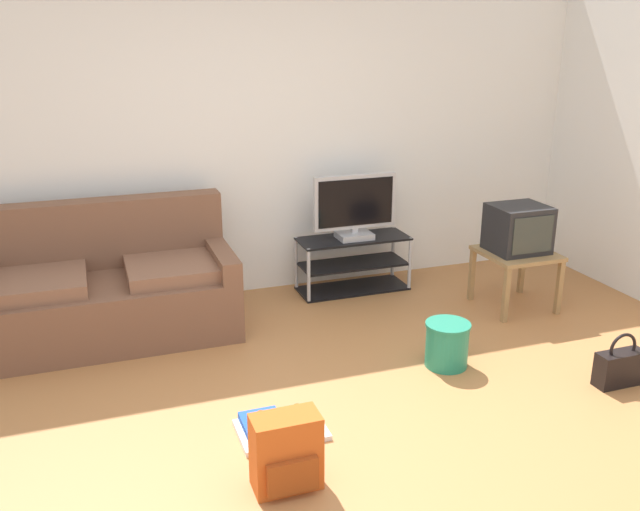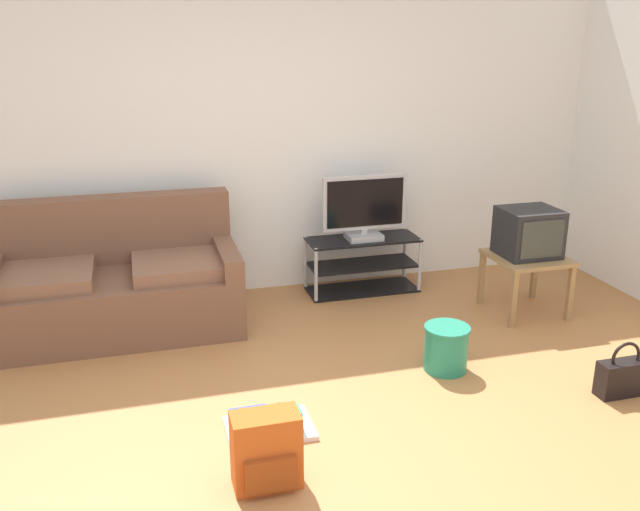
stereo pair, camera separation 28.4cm
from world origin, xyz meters
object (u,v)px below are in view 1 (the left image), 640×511
handbag (620,367)px  crt_tv (518,229)px  backpack (286,453)px  couch (108,290)px  flat_tv (355,208)px  side_table (516,260)px  cleaning_bucket (447,343)px  tv_stand (353,264)px  floor_tray (280,426)px

handbag → crt_tv: bearing=84.9°
crt_tv → backpack: crt_tv is taller
couch → flat_tv: size_ratio=2.50×
flat_tv → side_table: 1.36m
cleaning_bucket → tv_stand: bearing=92.3°
flat_tv → couch: bearing=-173.9°
tv_stand → handbag: size_ratio=2.67×
couch → flat_tv: 2.06m
tv_stand → flat_tv: size_ratio=1.32×
crt_tv → flat_tv: bearing=145.4°
cleaning_bucket → crt_tv: bearing=36.0°
backpack → floor_tray: 0.49m
handbag → floor_tray: size_ratio=0.73×
tv_stand → side_table: 1.34m
backpack → tv_stand: bearing=57.5°
tv_stand → side_table: side_table is taller
floor_tray → crt_tv: bearing=26.5°
crt_tv → handbag: bearing=-95.1°
tv_stand → side_table: size_ratio=1.72×
backpack → handbag: (2.26, 0.27, -0.07)m
tv_stand → backpack: bearing=-118.9°
side_table → cleaning_bucket: bearing=-144.6°
couch → cleaning_bucket: (2.07, -1.27, -0.18)m
backpack → handbag: size_ratio=1.10×
cleaning_bucket → flat_tv: bearing=92.4°
couch → tv_stand: bearing=6.7°
couch → handbag: bearing=-32.0°
crt_tv → handbag: 1.43m
couch → cleaning_bucket: bearing=-31.5°
handbag → floor_tray: (-2.16, 0.19, -0.08)m
backpack → flat_tv: bearing=57.3°
couch → backpack: (0.71, -2.13, -0.15)m
cleaning_bucket → backpack: bearing=-147.9°
flat_tv → crt_tv: size_ratio=1.67×
flat_tv → backpack: 2.73m
couch → side_table: couch is taller
side_table → flat_tv: bearing=144.8°
backpack → couch: bearing=104.7°
side_table → floor_tray: size_ratio=1.14×
crt_tv → cleaning_bucket: 1.35m
side_table → crt_tv: 0.26m
couch → tv_stand: couch is taller
tv_stand → backpack: (-1.30, -2.36, -0.04)m
crt_tv → backpack: (-2.38, -1.60, -0.46)m
backpack → handbag: bearing=3.2°
handbag → side_table: bearing=84.8°
side_table → crt_tv: size_ratio=1.28×
backpack → floor_tray: backpack is taller
tv_stand → cleaning_bucket: 1.51m
flat_tv → handbag: 2.36m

